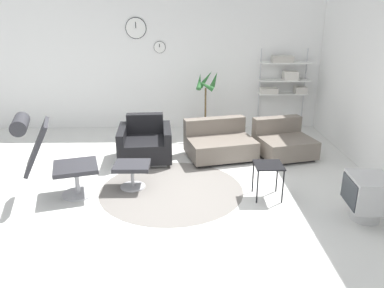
{
  "coord_description": "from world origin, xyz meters",
  "views": [
    {
      "loc": [
        0.21,
        -4.85,
        2.38
      ],
      "look_at": [
        0.3,
        0.39,
        0.55
      ],
      "focal_mm": 35.0,
      "sensor_mm": 36.0,
      "label": 1
    }
  ],
  "objects_px": {
    "ottoman": "(132,170)",
    "couch_low": "(219,144)",
    "side_table": "(268,169)",
    "potted_plant": "(206,108)",
    "shelf_unit": "(284,78)",
    "armchair_red": "(145,144)",
    "crt_television": "(368,196)",
    "couch_second": "(283,143)",
    "lounge_chair": "(48,150)"
  },
  "relations": [
    {
      "from": "ottoman",
      "to": "armchair_red",
      "type": "height_order",
      "value": "armchair_red"
    },
    {
      "from": "armchair_red",
      "to": "side_table",
      "type": "relative_size",
      "value": 1.95
    },
    {
      "from": "lounge_chair",
      "to": "couch_low",
      "type": "height_order",
      "value": "lounge_chair"
    },
    {
      "from": "ottoman",
      "to": "couch_second",
      "type": "height_order",
      "value": "couch_second"
    },
    {
      "from": "armchair_red",
      "to": "shelf_unit",
      "type": "distance_m",
      "value": 3.36
    },
    {
      "from": "potted_plant",
      "to": "shelf_unit",
      "type": "relative_size",
      "value": 0.79
    },
    {
      "from": "ottoman",
      "to": "couch_second",
      "type": "distance_m",
      "value": 2.78
    },
    {
      "from": "couch_low",
      "to": "couch_second",
      "type": "xyz_separation_m",
      "value": [
        1.13,
        0.03,
        0.0
      ]
    },
    {
      "from": "armchair_red",
      "to": "couch_low",
      "type": "relative_size",
      "value": 0.74
    },
    {
      "from": "lounge_chair",
      "to": "side_table",
      "type": "xyz_separation_m",
      "value": [
        2.91,
        -0.03,
        -0.27
      ]
    },
    {
      "from": "couch_low",
      "to": "crt_television",
      "type": "xyz_separation_m",
      "value": [
        1.6,
        -2.15,
        0.09
      ]
    },
    {
      "from": "crt_television",
      "to": "shelf_unit",
      "type": "xyz_separation_m",
      "value": [
        -0.12,
        3.78,
        0.8
      ]
    },
    {
      "from": "couch_second",
      "to": "potted_plant",
      "type": "distance_m",
      "value": 1.8
    },
    {
      "from": "ottoman",
      "to": "armchair_red",
      "type": "bearing_deg",
      "value": 86.11
    },
    {
      "from": "side_table",
      "to": "ottoman",
      "type": "bearing_deg",
      "value": 169.77
    },
    {
      "from": "shelf_unit",
      "to": "side_table",
      "type": "bearing_deg",
      "value": -106.79
    },
    {
      "from": "armchair_red",
      "to": "crt_television",
      "type": "bearing_deg",
      "value": 140.15
    },
    {
      "from": "armchair_red",
      "to": "side_table",
      "type": "distance_m",
      "value": 2.32
    },
    {
      "from": "lounge_chair",
      "to": "armchair_red",
      "type": "bearing_deg",
      "value": 125.43
    },
    {
      "from": "potted_plant",
      "to": "couch_second",
      "type": "bearing_deg",
      "value": -42.72
    },
    {
      "from": "armchair_red",
      "to": "couch_low",
      "type": "bearing_deg",
      "value": 179.94
    },
    {
      "from": "couch_second",
      "to": "crt_television",
      "type": "bearing_deg",
      "value": 88.31
    },
    {
      "from": "lounge_chair",
      "to": "crt_television",
      "type": "relative_size",
      "value": 2.1
    },
    {
      "from": "couch_second",
      "to": "potted_plant",
      "type": "xyz_separation_m",
      "value": [
        -1.3,
        1.2,
        0.34
      ]
    },
    {
      "from": "lounge_chair",
      "to": "shelf_unit",
      "type": "bearing_deg",
      "value": 112.5
    },
    {
      "from": "potted_plant",
      "to": "crt_television",
      "type": "bearing_deg",
      "value": -62.42
    },
    {
      "from": "potted_plant",
      "to": "side_table",
      "type": "bearing_deg",
      "value": -76.04
    },
    {
      "from": "ottoman",
      "to": "shelf_unit",
      "type": "relative_size",
      "value": 0.3
    },
    {
      "from": "ottoman",
      "to": "couch_second",
      "type": "xyz_separation_m",
      "value": [
        2.48,
        1.25,
        -0.05
      ]
    },
    {
      "from": "ottoman",
      "to": "armchair_red",
      "type": "relative_size",
      "value": 0.54
    },
    {
      "from": "crt_television",
      "to": "potted_plant",
      "type": "xyz_separation_m",
      "value": [
        -1.77,
        3.38,
        0.26
      ]
    },
    {
      "from": "potted_plant",
      "to": "shelf_unit",
      "type": "distance_m",
      "value": 1.78
    },
    {
      "from": "ottoman",
      "to": "crt_television",
      "type": "bearing_deg",
      "value": -17.69
    },
    {
      "from": "couch_low",
      "to": "side_table",
      "type": "relative_size",
      "value": 2.65
    },
    {
      "from": "crt_television",
      "to": "shelf_unit",
      "type": "relative_size",
      "value": 0.33
    },
    {
      "from": "ottoman",
      "to": "potted_plant",
      "type": "height_order",
      "value": "potted_plant"
    },
    {
      "from": "couch_second",
      "to": "shelf_unit",
      "type": "distance_m",
      "value": 1.85
    },
    {
      "from": "side_table",
      "to": "crt_television",
      "type": "height_order",
      "value": "crt_television"
    },
    {
      "from": "crt_television",
      "to": "potted_plant",
      "type": "distance_m",
      "value": 3.83
    },
    {
      "from": "ottoman",
      "to": "crt_television",
      "type": "distance_m",
      "value": 3.1
    },
    {
      "from": "side_table",
      "to": "shelf_unit",
      "type": "relative_size",
      "value": 0.28
    },
    {
      "from": "side_table",
      "to": "shelf_unit",
      "type": "bearing_deg",
      "value": 73.21
    },
    {
      "from": "side_table",
      "to": "potted_plant",
      "type": "xyz_separation_m",
      "value": [
        -0.69,
        2.78,
        0.16
      ]
    },
    {
      "from": "couch_second",
      "to": "side_table",
      "type": "distance_m",
      "value": 1.71
    },
    {
      "from": "ottoman",
      "to": "couch_low",
      "type": "height_order",
      "value": "couch_low"
    },
    {
      "from": "lounge_chair",
      "to": "couch_low",
      "type": "xyz_separation_m",
      "value": [
        2.39,
        1.52,
        -0.46
      ]
    },
    {
      "from": "couch_second",
      "to": "crt_television",
      "type": "distance_m",
      "value": 2.24
    },
    {
      "from": "lounge_chair",
      "to": "potted_plant",
      "type": "distance_m",
      "value": 3.54
    },
    {
      "from": "ottoman",
      "to": "armchair_red",
      "type": "distance_m",
      "value": 1.12
    },
    {
      "from": "armchair_red",
      "to": "ottoman",
      "type": "bearing_deg",
      "value": 81.86
    }
  ]
}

